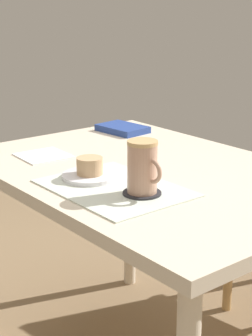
% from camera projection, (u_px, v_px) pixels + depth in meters
% --- Properties ---
extents(dining_table, '(1.13, 0.78, 0.71)m').
position_uv_depth(dining_table, '(150.00, 194.00, 1.69)').
color(dining_table, beige).
rests_on(dining_table, ground_plane).
extents(placemat, '(0.39, 0.29, 0.00)m').
position_uv_depth(placemat, '(114.00, 188.00, 1.50)').
color(placemat, silver).
rests_on(placemat, dining_table).
extents(pastry_plate, '(0.16, 0.16, 0.01)m').
position_uv_depth(pastry_plate, '(90.00, 176.00, 1.57)').
color(pastry_plate, white).
rests_on(pastry_plate, placemat).
extents(pastry, '(0.07, 0.07, 0.05)m').
position_uv_depth(pastry, '(90.00, 166.00, 1.56)').
color(pastry, tan).
rests_on(pastry, pastry_plate).
extents(coffee_coaster, '(0.10, 0.10, 0.00)m').
position_uv_depth(coffee_coaster, '(142.00, 193.00, 1.45)').
color(coffee_coaster, '#232328').
rests_on(coffee_coaster, placemat).
extents(coffee_mug, '(0.11, 0.08, 0.14)m').
position_uv_depth(coffee_mug, '(143.00, 167.00, 1.42)').
color(coffee_mug, tan).
rests_on(coffee_mug, coffee_coaster).
extents(paper_napkin, '(0.16, 0.16, 0.00)m').
position_uv_depth(paper_napkin, '(43.00, 156.00, 1.80)').
color(paper_napkin, white).
rests_on(paper_napkin, dining_table).
extents(small_book, '(0.19, 0.14, 0.02)m').
position_uv_depth(small_book, '(123.00, 129.00, 2.12)').
color(small_book, navy).
rests_on(small_book, dining_table).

